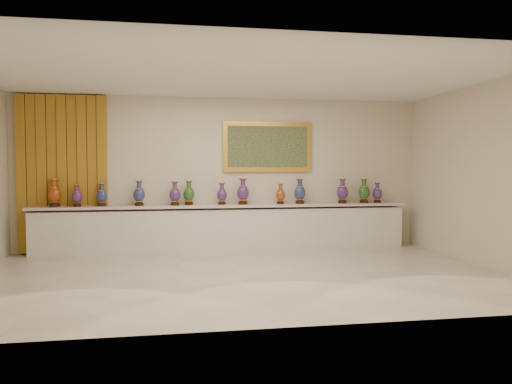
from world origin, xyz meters
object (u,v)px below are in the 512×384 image
vase_0 (54,194)px  vase_2 (102,196)px  vase_1 (77,197)px  counter (225,228)px

vase_0 → vase_2: size_ratio=1.20×
vase_1 → vase_2: 0.45m
vase_1 → counter: bearing=0.4°
counter → vase_1: (-2.75, -0.02, 0.65)m
counter → vase_2: bearing=-180.0°
counter → vase_0: bearing=-179.9°
counter → vase_0: (-3.15, -0.00, 0.70)m
vase_1 → vase_0: bearing=177.8°
counter → vase_2: 2.39m
vase_0 → vase_1: 0.40m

